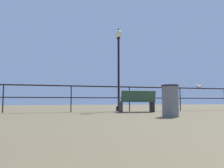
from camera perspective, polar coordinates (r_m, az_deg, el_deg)
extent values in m
cube|color=black|center=(9.31, 4.77, -0.84)|extent=(25.45, 0.05, 0.05)
cube|color=black|center=(9.29, 4.79, -3.81)|extent=(25.45, 0.04, 0.04)
cylinder|color=black|center=(8.96, -27.61, -3.58)|extent=(0.04, 0.04, 1.07)
cylinder|color=black|center=(8.76, -11.12, -4.02)|extent=(0.04, 0.04, 1.07)
cylinder|color=black|center=(9.29, 4.79, -4.14)|extent=(0.04, 0.04, 1.07)
cylinder|color=black|center=(10.42, 18.12, -4.00)|extent=(0.04, 0.04, 1.07)
cube|color=#2E4A36|center=(8.68, 6.73, -4.77)|extent=(1.46, 0.52, 0.05)
cube|color=#2E4A36|center=(8.47, 7.29, -3.29)|extent=(1.46, 0.14, 0.44)
cube|color=#2C2626|center=(8.96, 10.87, -6.10)|extent=(0.04, 0.46, 0.43)
cube|color=#2C2626|center=(9.14, 10.29, -3.85)|extent=(0.04, 0.36, 0.04)
cube|color=#2C2626|center=(8.46, 2.37, -6.26)|extent=(0.04, 0.46, 0.43)
cube|color=#2C2626|center=(8.66, 1.97, -3.87)|extent=(0.04, 0.36, 0.04)
cylinder|color=black|center=(9.39, 1.84, -6.77)|extent=(0.23, 0.23, 0.22)
cylinder|color=black|center=(9.48, 1.81, 3.27)|extent=(0.10, 0.10, 3.09)
cylinder|color=black|center=(9.83, 1.79, 12.38)|extent=(0.15, 0.15, 0.06)
sphere|color=silver|center=(9.89, 1.78, 13.53)|extent=(0.35, 0.35, 0.35)
cone|color=black|center=(9.97, 1.78, 14.77)|extent=(0.11, 0.11, 0.10)
ellipsoid|color=white|center=(11.06, 22.64, -0.65)|extent=(0.28, 0.23, 0.13)
ellipsoid|color=gray|center=(11.06, 22.64, -0.55)|extent=(0.24, 0.19, 0.05)
sphere|color=white|center=(11.04, 22.09, -0.35)|extent=(0.11, 0.11, 0.11)
cone|color=yellow|center=(11.03, 21.72, -0.36)|extent=(0.06, 0.06, 0.04)
cube|color=gray|center=(11.09, 23.30, -0.60)|extent=(0.10, 0.09, 0.02)
cylinder|color=slate|center=(6.15, 15.60, -4.61)|extent=(0.46, 0.46, 0.86)
cylinder|color=black|center=(6.16, 15.51, -0.43)|extent=(0.48, 0.48, 0.04)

